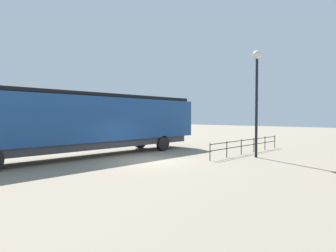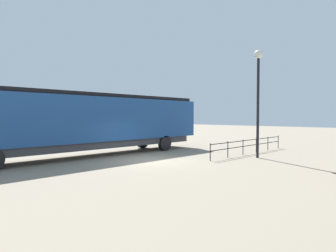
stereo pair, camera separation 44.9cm
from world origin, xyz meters
TOP-DOWN VIEW (x-y plane):
  - ground_plane at (0.00, 0.00)m, footprint 120.00×120.00m
  - locomotive at (-3.98, -1.02)m, footprint 2.80×17.74m
  - lamp_post at (3.96, 5.36)m, footprint 0.53×0.53m
  - platform_fence at (2.63, 6.88)m, footprint 0.05×9.20m

SIDE VIEW (x-z plane):
  - ground_plane at x=0.00m, z-range 0.00..0.00m
  - platform_fence at x=2.63m, z-range 0.16..1.16m
  - locomotive at x=-3.98m, z-range 0.25..4.22m
  - lamp_post at x=3.96m, z-range 1.36..7.93m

